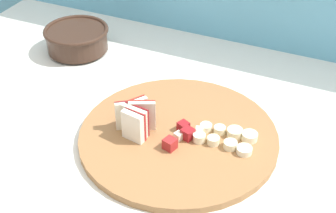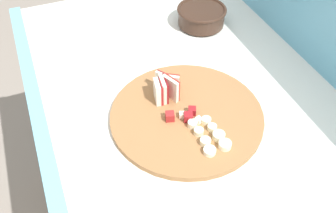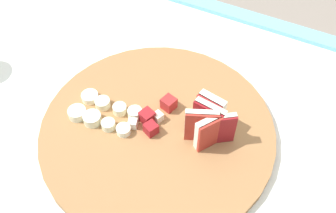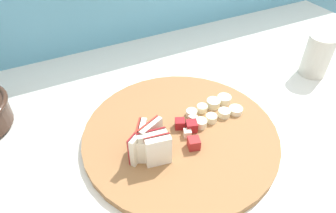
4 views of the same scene
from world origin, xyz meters
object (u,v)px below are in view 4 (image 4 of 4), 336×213
(cutting_board, at_px, (180,134))
(apple_wedge_fan, at_px, (149,144))
(small_jar, at_px, (317,56))
(banana_slice_rows, at_px, (215,110))
(apple_dice_pile, at_px, (189,130))

(cutting_board, xyz_separation_m, apple_wedge_fan, (-0.08, -0.03, 0.04))
(small_jar, bearing_deg, banana_slice_rows, -174.77)
(cutting_board, height_order, apple_wedge_fan, apple_wedge_fan)
(small_jar, bearing_deg, cutting_board, -173.34)
(apple_wedge_fan, bearing_deg, small_jar, 8.85)
(apple_dice_pile, relative_size, small_jar, 0.81)
(banana_slice_rows, relative_size, small_jar, 1.12)
(apple_dice_pile, height_order, banana_slice_rows, apple_dice_pile)
(apple_wedge_fan, relative_size, banana_slice_rows, 0.66)
(cutting_board, distance_m, apple_wedge_fan, 0.09)
(cutting_board, height_order, banana_slice_rows, banana_slice_rows)
(cutting_board, xyz_separation_m, banana_slice_rows, (0.09, 0.02, 0.01))
(cutting_board, distance_m, banana_slice_rows, 0.10)
(apple_wedge_fan, xyz_separation_m, banana_slice_rows, (0.17, 0.05, -0.02))
(apple_wedge_fan, distance_m, banana_slice_rows, 0.18)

